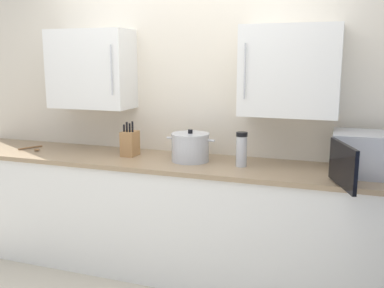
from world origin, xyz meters
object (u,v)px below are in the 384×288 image
(knife_block, at_px, (130,143))
(thermos_flask, at_px, (241,149))
(stock_pot, at_px, (190,147))
(microwave_oven, at_px, (374,155))
(wooden_spoon, at_px, (34,149))

(knife_block, bearing_deg, thermos_flask, -3.45)
(stock_pot, relative_size, knife_block, 1.36)
(thermos_flask, bearing_deg, microwave_oven, 3.07)
(microwave_oven, relative_size, knife_block, 2.74)
(microwave_oven, height_order, thermos_flask, microwave_oven)
(microwave_oven, distance_m, thermos_flask, 0.90)
(microwave_oven, xyz_separation_m, thermos_flask, (-0.90, -0.05, -0.02))
(microwave_oven, height_order, stock_pot, microwave_oven)
(wooden_spoon, bearing_deg, knife_block, 4.60)
(microwave_oven, xyz_separation_m, knife_block, (-1.84, 0.01, -0.04))
(stock_pot, relative_size, wooden_spoon, 1.80)
(microwave_oven, distance_m, wooden_spoon, 2.74)
(microwave_oven, bearing_deg, wooden_spoon, -178.66)
(microwave_oven, bearing_deg, thermos_flask, -176.93)
(knife_block, bearing_deg, microwave_oven, -0.26)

